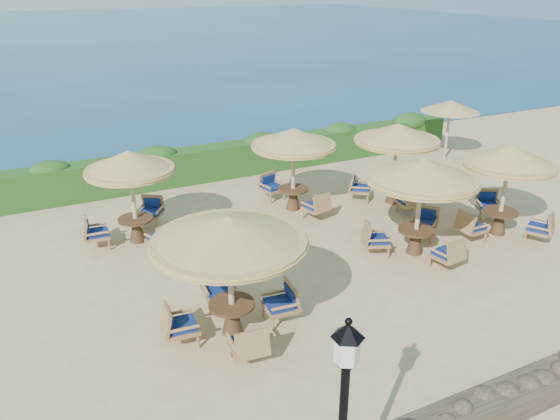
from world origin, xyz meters
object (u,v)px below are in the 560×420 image
object	(u,v)px
extra_parasol	(451,106)
cafe_set_1	(421,186)
cafe_set_3	(131,181)
cafe_set_2	(507,173)
cafe_set_5	(396,147)
cafe_set_4	(294,150)
cafe_set_0	(229,251)

from	to	relation	value
extra_parasol	cafe_set_1	bearing A→B (deg)	-136.88
extra_parasol	cafe_set_3	xyz separation A→B (m)	(-13.00, -2.04, -0.36)
cafe_set_2	cafe_set_5	xyz separation A→B (m)	(-1.30, 3.29, 0.05)
cafe_set_1	cafe_set_4	xyz separation A→B (m)	(-1.52, 4.14, 0.04)
cafe_set_0	cafe_set_1	world-z (taller)	same
extra_parasol	cafe_set_2	xyz separation A→B (m)	(-3.52, -6.16, -0.33)
extra_parasol	cafe_set_5	size ratio (longest dim) A/B	0.86
cafe_set_1	cafe_set_5	bearing A→B (deg)	62.51
extra_parasol	cafe_set_3	bearing A→B (deg)	-171.06
cafe_set_4	cafe_set_0	bearing A→B (deg)	-128.31
cafe_set_2	cafe_set_0	bearing A→B (deg)	-172.98
cafe_set_3	cafe_set_5	xyz separation A→B (m)	(8.18, -0.83, 0.09)
cafe_set_3	extra_parasol	bearing A→B (deg)	8.94
cafe_set_0	cafe_set_4	bearing A→B (deg)	51.69
cafe_set_0	cafe_set_2	bearing A→B (deg)	7.02
cafe_set_2	cafe_set_5	bearing A→B (deg)	111.51
cafe_set_2	cafe_set_4	xyz separation A→B (m)	(-4.48, 4.24, 0.14)
cafe_set_1	cafe_set_2	world-z (taller)	same
cafe_set_1	cafe_set_4	bearing A→B (deg)	110.19
extra_parasol	cafe_set_1	distance (m)	8.88
extra_parasol	cafe_set_4	size ratio (longest dim) A/B	0.83
cafe_set_1	extra_parasol	bearing A→B (deg)	43.12
cafe_set_5	cafe_set_1	bearing A→B (deg)	-117.49
cafe_set_4	cafe_set_5	bearing A→B (deg)	-16.66
cafe_set_0	cafe_set_5	world-z (taller)	same
cafe_set_1	cafe_set_3	world-z (taller)	same
cafe_set_4	cafe_set_1	bearing A→B (deg)	-69.81
cafe_set_0	cafe_set_3	world-z (taller)	same
cafe_set_3	cafe_set_5	size ratio (longest dim) A/B	0.99
extra_parasol	cafe_set_5	bearing A→B (deg)	-149.17
cafe_set_1	cafe_set_4	distance (m)	4.42
cafe_set_0	cafe_set_3	size ratio (longest dim) A/B	1.13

